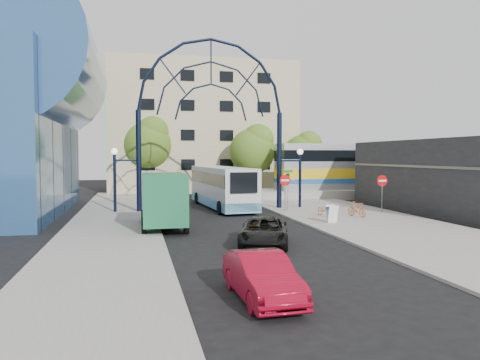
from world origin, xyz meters
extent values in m
plane|color=black|center=(0.00, 0.00, 0.00)|extent=(120.00, 120.00, 0.00)
cube|color=gray|center=(8.00, 4.00, 0.06)|extent=(8.00, 56.00, 0.12)
cube|color=gray|center=(-6.50, 6.00, 0.06)|extent=(5.00, 50.00, 0.12)
cylinder|color=black|center=(-5.00, 14.00, 3.50)|extent=(0.36, 0.36, 7.00)
cylinder|color=black|center=(5.00, 14.00, 3.50)|extent=(0.36, 0.36, 7.00)
cylinder|color=black|center=(-6.60, 14.00, 2.00)|extent=(0.20, 0.20, 4.00)
cylinder|color=black|center=(6.60, 14.00, 2.00)|extent=(0.20, 0.20, 4.00)
sphere|color=white|center=(-6.60, 14.00, 4.20)|extent=(0.44, 0.44, 0.44)
sphere|color=white|center=(6.60, 14.00, 4.20)|extent=(0.44, 0.44, 0.44)
cylinder|color=slate|center=(4.80, 12.00, 1.22)|extent=(0.06, 0.06, 2.20)
cylinder|color=red|center=(4.80, 12.00, 2.22)|extent=(0.80, 0.04, 0.80)
cube|color=white|center=(4.80, 11.97, 2.22)|extent=(0.55, 0.02, 0.12)
cylinder|color=slate|center=(11.00, 10.00, 1.22)|extent=(0.06, 0.06, 2.20)
cylinder|color=red|center=(11.00, 10.00, 2.22)|extent=(0.76, 0.04, 0.76)
cube|color=white|center=(11.00, 9.97, 2.22)|extent=(0.55, 0.02, 0.12)
cylinder|color=slate|center=(5.20, 12.60, 1.52)|extent=(0.05, 0.05, 2.80)
cube|color=#146626|center=(5.20, 12.60, 2.82)|extent=(0.70, 0.03, 0.18)
cube|color=#146626|center=(5.20, 12.60, 2.57)|extent=(0.03, 0.70, 0.18)
cube|color=white|center=(5.60, 5.80, 0.62)|extent=(0.55, 0.26, 0.99)
cube|color=white|center=(5.60, 6.15, 0.62)|extent=(0.55, 0.26, 0.99)
cube|color=#1E59A5|center=(5.60, 5.98, 0.95)|extent=(0.55, 0.42, 0.14)
cylinder|color=#2E568D|center=(-12.00, 15.00, 10.00)|extent=(9.00, 16.00, 9.00)
cube|color=black|center=(16.00, 10.00, 2.50)|extent=(6.00, 16.00, 5.00)
cube|color=#C9BD8B|center=(2.00, 35.00, 7.00)|extent=(20.00, 12.00, 14.00)
cube|color=gray|center=(20.00, 22.00, 0.40)|extent=(32.00, 5.00, 0.80)
cube|color=#B7B7BC|center=(20.00, 22.00, 2.90)|extent=(25.00, 3.00, 4.20)
cube|color=gold|center=(20.00, 22.00, 2.30)|extent=(25.10, 3.05, 0.90)
cube|color=black|center=(20.00, 22.00, 3.90)|extent=(25.05, 3.05, 1.00)
cube|color=#1E59A5|center=(20.00, 22.00, 1.60)|extent=(25.10, 3.05, 0.35)
cylinder|color=#382314|center=(6.00, 26.00, 1.26)|extent=(0.36, 0.36, 2.52)
sphere|color=#295215|center=(6.00, 26.00, 4.34)|extent=(4.48, 4.48, 4.48)
sphere|color=#295215|center=(6.50, 25.70, 5.46)|extent=(3.08, 3.08, 3.08)
cylinder|color=#382314|center=(-4.00, 30.00, 1.44)|extent=(0.36, 0.36, 2.88)
sphere|color=#295215|center=(-4.00, 30.00, 4.96)|extent=(5.12, 5.12, 5.12)
sphere|color=#295215|center=(-3.50, 29.70, 6.24)|extent=(3.52, 3.52, 3.52)
cylinder|color=#382314|center=(12.00, 28.00, 1.17)|extent=(0.36, 0.36, 2.34)
sphere|color=#295215|center=(12.00, 28.00, 4.03)|extent=(4.16, 4.16, 4.16)
sphere|color=#295215|center=(12.50, 27.70, 5.07)|extent=(2.86, 2.86, 2.86)
cube|color=silver|center=(1.10, 15.96, 1.67)|extent=(3.26, 11.11, 2.76)
cube|color=#63B4DD|center=(1.10, 15.96, 0.52)|extent=(3.29, 11.11, 0.67)
cube|color=black|center=(1.10, 15.96, 2.24)|extent=(3.29, 10.89, 0.86)
cube|color=black|center=(1.53, 10.43, 2.19)|extent=(1.80, 0.27, 1.33)
cube|color=black|center=(0.69, 21.37, 1.52)|extent=(2.29, 0.35, 1.52)
cylinder|color=black|center=(-0.34, 19.26, 0.46)|extent=(0.34, 0.93, 0.91)
cylinder|color=black|center=(2.03, 19.44, 0.46)|extent=(0.34, 0.93, 0.91)
cylinder|color=black|center=(0.23, 11.83, 0.46)|extent=(0.34, 0.93, 0.91)
cylinder|color=black|center=(2.59, 12.01, 0.46)|extent=(0.34, 0.93, 0.91)
cube|color=black|center=(-3.78, 8.46, 0.99)|extent=(2.10, 2.19, 1.99)
cube|color=black|center=(-3.77, 9.54, 1.40)|extent=(1.81, 0.11, 0.90)
cube|color=#1A653E|center=(-3.81, 5.75, 1.72)|extent=(2.21, 4.18, 2.53)
cylinder|color=black|center=(-4.83, 8.20, 0.43)|extent=(0.24, 0.87, 0.87)
cylinder|color=black|center=(-2.75, 8.18, 0.43)|extent=(0.24, 0.87, 0.87)
cylinder|color=black|center=(-4.86, 4.68, 0.43)|extent=(0.24, 0.87, 0.87)
cylinder|color=black|center=(-2.78, 4.66, 0.43)|extent=(0.24, 0.87, 0.87)
imported|color=black|center=(0.19, 0.85, 0.61)|extent=(3.28, 4.82, 1.23)
imported|color=maroon|center=(-1.91, -6.47, 0.64)|extent=(1.50, 3.92, 1.27)
imported|color=orange|center=(6.33, 8.68, 0.54)|extent=(0.84, 1.66, 0.83)
imported|color=#CF6129|center=(8.15, 8.00, 0.59)|extent=(0.89, 1.62, 0.94)
camera|label=1|loc=(-5.24, -18.56, 3.92)|focal=35.00mm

